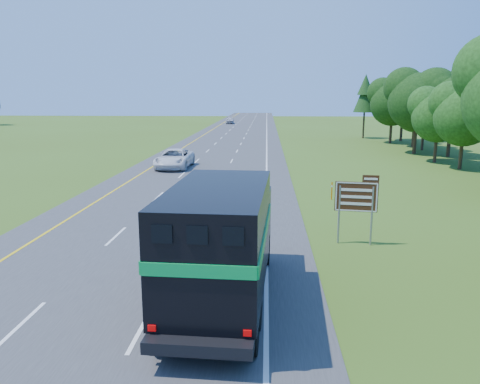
{
  "coord_description": "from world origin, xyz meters",
  "views": [
    {
      "loc": [
        5.44,
        -10.49,
        6.75
      ],
      "look_at": [
        4.01,
        14.94,
        1.49
      ],
      "focal_mm": 35.0,
      "sensor_mm": 36.0,
      "label": 1
    }
  ],
  "objects_px": {
    "white_suv": "(174,158)",
    "exit_sign": "(357,200)",
    "horse_truck": "(222,239)",
    "far_car": "(230,120)"
  },
  "relations": [
    {
      "from": "horse_truck",
      "to": "white_suv",
      "type": "distance_m",
      "value": 30.02
    },
    {
      "from": "far_car",
      "to": "horse_truck",
      "type": "bearing_deg",
      "value": -89.02
    },
    {
      "from": "horse_truck",
      "to": "exit_sign",
      "type": "distance_m",
      "value": 8.6
    },
    {
      "from": "white_suv",
      "to": "exit_sign",
      "type": "bearing_deg",
      "value": -58.96
    },
    {
      "from": "horse_truck",
      "to": "exit_sign",
      "type": "height_order",
      "value": "horse_truck"
    },
    {
      "from": "exit_sign",
      "to": "horse_truck",
      "type": "bearing_deg",
      "value": -121.75
    },
    {
      "from": "white_suv",
      "to": "horse_truck",
      "type": "bearing_deg",
      "value": -74.57
    },
    {
      "from": "white_suv",
      "to": "exit_sign",
      "type": "distance_m",
      "value": 25.93
    },
    {
      "from": "horse_truck",
      "to": "far_car",
      "type": "height_order",
      "value": "horse_truck"
    },
    {
      "from": "white_suv",
      "to": "far_car",
      "type": "distance_m",
      "value": 71.83
    }
  ]
}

